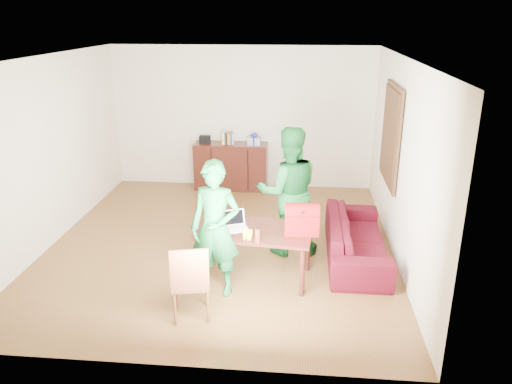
# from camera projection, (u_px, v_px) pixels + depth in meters

# --- Properties ---
(room) EXTENTS (5.20, 5.70, 2.90)m
(room) POSITION_uv_depth(u_px,v_px,m) (221.00, 157.00, 7.12)
(room) COLOR #4A2B12
(room) RESTS_ON ground
(table) EXTENTS (1.54, 0.97, 0.68)m
(table) POSITION_uv_depth(u_px,v_px,m) (255.00, 235.00, 6.31)
(table) COLOR black
(table) RESTS_ON ground
(chair) EXTENTS (0.49, 0.48, 0.91)m
(chair) POSITION_uv_depth(u_px,v_px,m) (191.00, 295.00, 5.59)
(chair) COLOR brown
(chair) RESTS_ON ground
(person_near) EXTENTS (0.67, 0.50, 1.67)m
(person_near) POSITION_uv_depth(u_px,v_px,m) (215.00, 229.00, 5.91)
(person_near) COLOR #16652C
(person_near) RESTS_ON ground
(person_far) EXTENTS (1.01, 0.86, 1.83)m
(person_far) POSITION_uv_depth(u_px,v_px,m) (288.00, 191.00, 6.92)
(person_far) COLOR #135620
(person_far) RESTS_ON ground
(laptop) EXTENTS (0.36, 0.31, 0.21)m
(laptop) POSITION_uv_depth(u_px,v_px,m) (236.00, 226.00, 6.25)
(laptop) COLOR white
(laptop) RESTS_ON table
(bananas) EXTENTS (0.17, 0.14, 0.06)m
(bananas) POSITION_uv_depth(u_px,v_px,m) (248.00, 238.00, 5.96)
(bananas) COLOR gold
(bananas) RESTS_ON table
(bottle) EXTENTS (0.08, 0.08, 0.19)m
(bottle) POSITION_uv_depth(u_px,v_px,m) (258.00, 235.00, 5.89)
(bottle) COLOR #5D2715
(bottle) RESTS_ON table
(red_bag) EXTENTS (0.43, 0.26, 0.31)m
(red_bag) POSITION_uv_depth(u_px,v_px,m) (302.00, 222.00, 6.11)
(red_bag) COLOR maroon
(red_bag) RESTS_ON table
(sofa) EXTENTS (0.80, 2.02, 0.59)m
(sofa) POSITION_uv_depth(u_px,v_px,m) (356.00, 238.00, 6.94)
(sofa) COLOR #370712
(sofa) RESTS_ON ground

